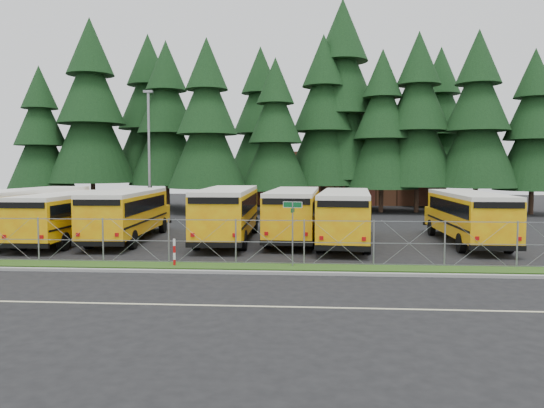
{
  "coord_description": "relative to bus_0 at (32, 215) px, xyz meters",
  "views": [
    {
      "loc": [
        2.3,
        -23.91,
        4.27
      ],
      "look_at": [
        0.22,
        4.0,
        2.32
      ],
      "focal_mm": 35.0,
      "sensor_mm": 36.0,
      "label": 1
    }
  ],
  "objects": [
    {
      "name": "conifer_4",
      "position": [
        12.78,
        19.79,
        5.66
      ],
      "size": [
        6.48,
        6.48,
        14.34
      ],
      "primitive_type": null,
      "color": "black",
      "rests_on": "ground"
    },
    {
      "name": "conifer_5",
      "position": [
        17.25,
        22.93,
        7.05
      ],
      "size": [
        7.74,
        7.74,
        17.12
      ],
      "primitive_type": null,
      "color": "black",
      "rests_on": "ground"
    },
    {
      "name": "conifer_0",
      "position": [
        -10.2,
        20.64,
        5.53
      ],
      "size": [
        6.37,
        6.37,
        14.09
      ],
      "primitive_type": null,
      "color": "black",
      "rests_on": "ground"
    },
    {
      "name": "bus_2",
      "position": [
        5.53,
        0.54,
        -0.05
      ],
      "size": [
        3.18,
        11.25,
        2.92
      ],
      "primitive_type": null,
      "rotation": [
        0.0,
        0.0,
        0.05
      ],
      "color": "orange",
      "rests_on": "ground"
    },
    {
      "name": "bus_0",
      "position": [
        0.0,
        0.0,
        0.0
      ],
      "size": [
        3.48,
        11.67,
        3.02
      ],
      "primitive_type": null,
      "rotation": [
        0.0,
        0.0,
        -0.07
      ],
      "color": "orange",
      "rests_on": "ground"
    },
    {
      "name": "conifer_12",
      "position": [
        19.14,
        24.54,
        8.96
      ],
      "size": [
        9.47,
        9.47,
        20.93
      ],
      "primitive_type": null,
      "color": "black",
      "rests_on": "ground"
    },
    {
      "name": "conifer_7",
      "position": [
        26.02,
        21.32,
        6.92
      ],
      "size": [
        7.62,
        7.62,
        16.85
      ],
      "primitive_type": null,
      "color": "black",
      "rests_on": "ground"
    },
    {
      "name": "conifer_11",
      "position": [
        10.4,
        30.19,
        7.33
      ],
      "size": [
        8.0,
        8.0,
        17.68
      ],
      "primitive_type": null,
      "color": "black",
      "rests_on": "ground"
    },
    {
      "name": "striped_bollard",
      "position": [
        10.27,
        -7.21,
        -0.91
      ],
      "size": [
        0.11,
        0.11,
        1.2
      ],
      "primitive_type": "cylinder",
      "color": "#B20C0C",
      "rests_on": "ground"
    },
    {
      "name": "curb",
      "position": [
        13.83,
        -8.56,
        -1.45
      ],
      "size": [
        50.0,
        0.25,
        0.12
      ],
      "primitive_type": "cube",
      "color": "gray",
      "rests_on": "ground"
    },
    {
      "name": "bus_5",
      "position": [
        15.14,
        1.47,
        -0.02
      ],
      "size": [
        3.18,
        11.43,
        2.97
      ],
      "primitive_type": null,
      "rotation": [
        0.0,
        0.0,
        -0.04
      ],
      "color": "orange",
      "rests_on": "ground"
    },
    {
      "name": "conifer_8",
      "position": [
        31.0,
        19.93,
        6.78
      ],
      "size": [
        7.5,
        7.5,
        16.58
      ],
      "primitive_type": null,
      "color": "black",
      "rests_on": "ground"
    },
    {
      "name": "conifer_9",
      "position": [
        35.96,
        20.0,
        5.91
      ],
      "size": [
        6.71,
        6.71,
        14.85
      ],
      "primitive_type": null,
      "color": "black",
      "rests_on": "ground"
    },
    {
      "name": "road_lane_line",
      "position": [
        13.83,
        -13.46,
        -1.5
      ],
      "size": [
        50.0,
        0.12,
        0.01
      ],
      "primitive_type": "cube",
      "color": "beige",
      "rests_on": "ground"
    },
    {
      "name": "conifer_3",
      "position": [
        6.59,
        18.76,
        6.5
      ],
      "size": [
        7.24,
        7.24,
        16.01
      ],
      "primitive_type": null,
      "color": "black",
      "rests_on": "ground"
    },
    {
      "name": "bus_6",
      "position": [
        18.01,
        0.0,
        -0.03
      ],
      "size": [
        3.61,
        11.46,
        2.95
      ],
      "primitive_type": null,
      "rotation": [
        0.0,
        0.0,
        -0.09
      ],
      "color": "orange",
      "rests_on": "ground"
    },
    {
      "name": "bus_1",
      "position": [
        2.41,
        -0.4,
        -0.1
      ],
      "size": [
        2.64,
        10.75,
        2.81
      ],
      "primitive_type": null,
      "rotation": [
        0.0,
        0.0,
        0.01
      ],
      "color": "orange",
      "rests_on": "ground"
    },
    {
      "name": "conifer_10",
      "position": [
        -1.18,
        26.34,
        7.65
      ],
      "size": [
        8.28,
        8.28,
        18.31
      ],
      "primitive_type": null,
      "color": "black",
      "rests_on": "ground"
    },
    {
      "name": "conifer_2",
      "position": [
        1.64,
        23.09,
        6.91
      ],
      "size": [
        7.61,
        7.61,
        16.84
      ],
      "primitive_type": null,
      "color": "black",
      "rests_on": "ground"
    },
    {
      "name": "bus_east",
      "position": [
        24.75,
        0.57,
        -0.07
      ],
      "size": [
        2.67,
        11.02,
        2.88
      ],
      "primitive_type": null,
      "rotation": [
        0.0,
        0.0,
        -0.01
      ],
      "color": "orange",
      "rests_on": "ground"
    },
    {
      "name": "conifer_1",
      "position": [
        -5.32,
        21.28,
        7.85
      ],
      "size": [
        8.46,
        8.46,
        18.72
      ],
      "primitive_type": null,
      "color": "black",
      "rests_on": "ground"
    },
    {
      "name": "light_standard",
      "position": [
        3.6,
        10.92,
        3.99
      ],
      "size": [
        0.7,
        0.35,
        10.14
      ],
      "color": "gray",
      "rests_on": "ground"
    },
    {
      "name": "brick_building",
      "position": [
        19.83,
        34.54,
        1.49
      ],
      "size": [
        22.0,
        10.0,
        6.0
      ],
      "primitive_type": "cube",
      "color": "brown",
      "rests_on": "ground"
    },
    {
      "name": "ground",
      "position": [
        13.83,
        -5.46,
        -1.51
      ],
      "size": [
        120.0,
        120.0,
        0.0
      ],
      "primitive_type": "plane",
      "color": "black",
      "rests_on": "ground"
    },
    {
      "name": "conifer_13",
      "position": [
        29.87,
        29.09,
        7.03
      ],
      "size": [
        7.72,
        7.72,
        17.08
      ],
      "primitive_type": null,
      "color": "black",
      "rests_on": "ground"
    },
    {
      "name": "conifer_6",
      "position": [
        22.7,
        21.22,
        6.12
      ],
      "size": [
        6.9,
        6.9,
        15.25
      ],
      "primitive_type": null,
      "color": "black",
      "rests_on": "ground"
    },
    {
      "name": "grass_verge",
      "position": [
        13.83,
        -7.16,
        -1.48
      ],
      "size": [
        50.0,
        1.4,
        0.06
      ],
      "primitive_type": "cube",
      "color": "#204313",
      "rests_on": "ground"
    },
    {
      "name": "chainlink_fence",
      "position": [
        13.83,
        -6.46,
        -0.51
      ],
      "size": [
        44.0,
        0.1,
        2.0
      ],
      "primitive_type": null,
      "color": "gray",
      "rests_on": "ground"
    },
    {
      "name": "street_sign",
      "position": [
        15.34,
        -6.98,
        0.52
      ],
      "size": [
        0.82,
        0.54,
        2.81
      ],
      "color": "gray",
      "rests_on": "ground"
    },
    {
      "name": "bus_4",
      "position": [
        11.37,
        0.67,
        0.02
      ],
      "size": [
        3.07,
        11.77,
        3.07
      ],
      "primitive_type": null,
      "rotation": [
        0.0,
        0.0,
        0.03
      ],
      "color": "orange",
      "rests_on": "ground"
    }
  ]
}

